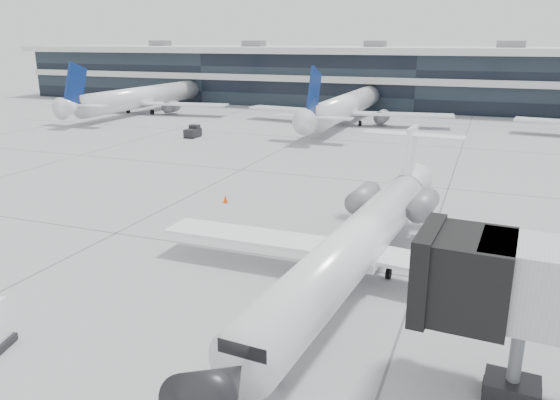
% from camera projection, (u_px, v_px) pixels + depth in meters
% --- Properties ---
extents(ground, '(220.00, 220.00, 0.00)m').
position_uv_depth(ground, '(251.00, 253.00, 33.34)').
color(ground, gray).
rests_on(ground, ground).
extents(terminal, '(170.00, 22.00, 10.00)m').
position_uv_depth(terminal, '(423.00, 80.00, 105.35)').
color(terminal, black).
rests_on(terminal, ground).
extents(bg_jet_left, '(32.00, 40.00, 9.60)m').
position_uv_depth(bg_jet_left, '(147.00, 112.00, 98.09)').
color(bg_jet_left, white).
rests_on(bg_jet_left, ground).
extents(bg_jet_center, '(32.00, 40.00, 9.60)m').
position_uv_depth(bg_jet_center, '(347.00, 123.00, 85.34)').
color(bg_jet_center, white).
rests_on(bg_jet_center, ground).
extents(regional_jet, '(23.45, 29.30, 6.76)m').
position_uv_depth(regional_jet, '(358.00, 242.00, 28.81)').
color(regional_jet, white).
rests_on(regional_jet, ground).
extents(traffic_cone, '(0.45, 0.45, 0.62)m').
position_uv_depth(traffic_cone, '(225.00, 199.00, 43.68)').
color(traffic_cone, '#F2460C').
rests_on(traffic_cone, ground).
extents(far_tug, '(1.50, 2.52, 1.59)m').
position_uv_depth(far_tug, '(193.00, 132.00, 72.98)').
color(far_tug, black).
rests_on(far_tug, ground).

